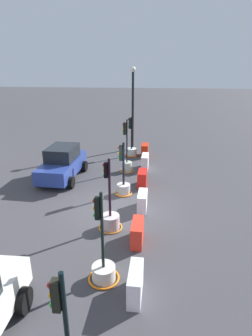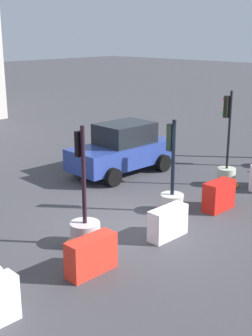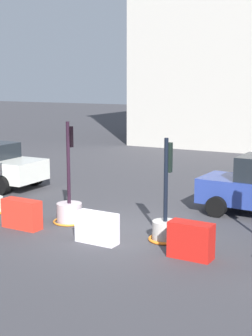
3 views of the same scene
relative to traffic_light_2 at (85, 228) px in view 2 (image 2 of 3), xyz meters
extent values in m
plane|color=#3C3B40|center=(1.64, -0.09, -0.42)|extent=(120.00, 120.00, 0.00)
cylinder|color=#B7A6AA|center=(0.00, -0.01, -0.14)|extent=(0.71, 0.71, 0.56)
cylinder|color=black|center=(0.00, -0.01, 1.29)|extent=(0.10, 0.10, 2.31)
cube|color=black|center=(-0.01, 0.11, 2.01)|extent=(0.17, 0.15, 0.58)
sphere|color=red|center=(-0.02, 0.19, 2.20)|extent=(0.10, 0.10, 0.10)
sphere|color=orange|center=(-0.02, 0.19, 2.01)|extent=(0.10, 0.10, 0.10)
sphere|color=green|center=(-0.02, 0.19, 1.82)|extent=(0.10, 0.10, 0.10)
torus|color=orange|center=(0.00, -0.01, -0.39)|extent=(0.94, 0.94, 0.06)
cylinder|color=#B0ACA6|center=(3.06, -0.22, -0.17)|extent=(0.65, 0.65, 0.50)
cylinder|color=black|center=(3.06, -0.22, 1.13)|extent=(0.10, 0.10, 2.10)
cube|color=black|center=(3.06, -0.10, 1.69)|extent=(0.18, 0.16, 0.74)
sphere|color=red|center=(3.07, -0.01, 1.93)|extent=(0.11, 0.11, 0.11)
sphere|color=orange|center=(3.07, -0.01, 1.69)|extent=(0.11, 0.11, 0.11)
sphere|color=green|center=(3.07, -0.01, 1.44)|extent=(0.11, 0.11, 0.11)
torus|color=orange|center=(3.06, -0.22, -0.38)|extent=(0.85, 0.85, 0.07)
cylinder|color=#B2B9A3|center=(6.08, -0.13, -0.13)|extent=(0.59, 0.59, 0.58)
cylinder|color=black|center=(6.08, -0.13, 1.42)|extent=(0.08, 0.08, 2.50)
cube|color=black|center=(6.05, -0.01, 2.16)|extent=(0.19, 0.19, 0.69)
sphere|color=red|center=(6.03, 0.08, 2.39)|extent=(0.10, 0.10, 0.10)
sphere|color=orange|center=(6.03, 0.08, 2.16)|extent=(0.10, 0.10, 0.10)
sphere|color=green|center=(6.03, 0.08, 1.93)|extent=(0.10, 0.10, 0.10)
torus|color=orange|center=(6.08, -0.13, -0.38)|extent=(0.84, 0.84, 0.07)
cube|color=red|center=(-0.81, -1.09, -0.02)|extent=(1.15, 0.45, 0.80)
cube|color=white|center=(1.64, -1.19, -0.03)|extent=(1.10, 0.43, 0.77)
cube|color=red|center=(4.07, -1.10, 0.00)|extent=(1.02, 0.48, 0.83)
cube|color=navy|center=(4.76, 3.33, 0.26)|extent=(4.01, 1.84, 0.76)
cube|color=black|center=(4.91, 3.32, 1.00)|extent=(1.99, 1.53, 0.72)
cylinder|color=black|center=(3.50, 2.53, -0.11)|extent=(0.63, 0.32, 0.61)
cylinder|color=black|center=(3.60, 4.26, -0.11)|extent=(0.63, 0.32, 0.61)
cylinder|color=black|center=(5.92, 2.39, -0.11)|extent=(0.63, 0.32, 0.61)
cylinder|color=black|center=(6.02, 4.12, -0.11)|extent=(0.63, 0.32, 0.61)
camera|label=1|loc=(-9.34, -1.45, 5.68)|focal=30.04mm
camera|label=2|loc=(-6.62, -7.50, 4.44)|focal=49.30mm
camera|label=3|loc=(7.90, -11.36, 3.59)|focal=53.53mm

